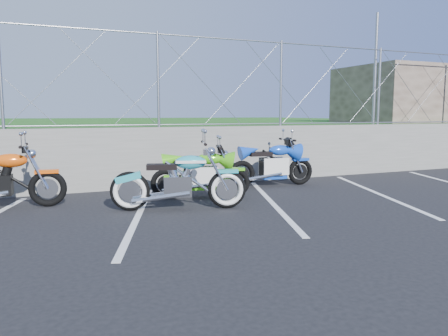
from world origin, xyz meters
name	(u,v)px	position (x,y,z in m)	size (l,w,h in m)	color
ground	(154,230)	(0.00, 0.00, 0.00)	(90.00, 90.00, 0.00)	black
retaining_wall	(113,159)	(0.00, 3.50, 0.65)	(30.00, 0.22, 1.30)	#63635F
grass_field	(76,136)	(0.00, 13.50, 0.65)	(30.00, 20.00, 1.30)	#1A4C14
stone_building	(418,95)	(10.50, 5.50, 2.20)	(5.00, 3.00, 1.80)	brown
chain_link_fence	(110,78)	(0.00, 3.50, 2.30)	(28.00, 0.03, 2.00)	gray
sign_pole	(375,69)	(7.20, 3.90, 2.80)	(0.08, 0.08, 3.00)	gray
parking_lines	(210,208)	(1.20, 1.00, 0.00)	(18.29, 4.31, 0.01)	silver
cruiser_turquoise	(181,183)	(0.74, 1.13, 0.45)	(2.20, 0.83, 1.12)	black
naked_orange	(0,182)	(-2.02, 2.31, 0.46)	(2.15, 0.73, 1.07)	black
sportbike_green	(202,176)	(1.41, 1.95, 0.42)	(1.83, 0.75, 0.98)	black
sportbike_blue	(273,166)	(3.30, 2.60, 0.45)	(2.00, 0.71, 1.03)	black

